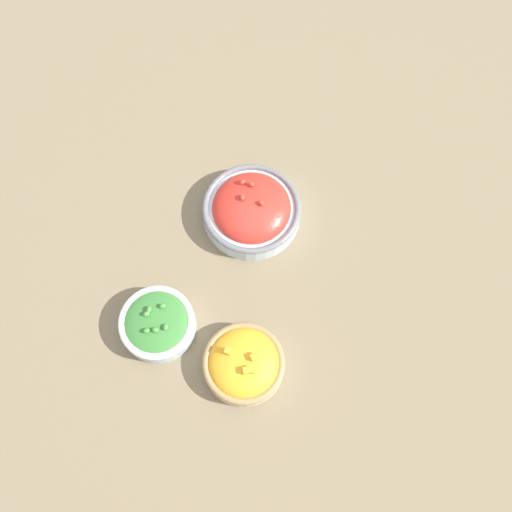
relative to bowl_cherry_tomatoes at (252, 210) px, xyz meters
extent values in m
plane|color=#75664C|center=(-0.09, -0.02, -0.03)|extent=(3.00, 3.00, 0.00)
cylinder|color=#B2C1CC|center=(0.00, 0.00, -0.01)|extent=(0.18, 0.18, 0.03)
torus|color=slate|center=(0.00, 0.00, 0.01)|extent=(0.18, 0.18, 0.01)
ellipsoid|color=red|center=(0.00, 0.00, 0.01)|extent=(0.14, 0.14, 0.06)
ellipsoid|color=red|center=(0.00, 0.02, 0.04)|extent=(0.01, 0.01, 0.01)
ellipsoid|color=red|center=(0.04, 0.02, 0.04)|extent=(0.01, 0.01, 0.01)
ellipsoid|color=red|center=(0.00, -0.01, 0.04)|extent=(0.01, 0.01, 0.01)
ellipsoid|color=red|center=(0.03, 0.00, 0.04)|extent=(0.01, 0.01, 0.01)
cylinder|color=beige|center=(-0.28, -0.02, -0.01)|extent=(0.14, 0.14, 0.03)
torus|color=#997A4C|center=(-0.28, -0.02, 0.00)|extent=(0.14, 0.14, 0.01)
ellipsoid|color=orange|center=(-0.28, -0.02, 0.00)|extent=(0.12, 0.12, 0.05)
cube|color=#F4A828|center=(-0.27, 0.01, 0.03)|extent=(0.01, 0.01, 0.01)
cube|color=#F4A828|center=(-0.29, -0.02, 0.03)|extent=(0.01, 0.01, 0.01)
cube|color=#F4A828|center=(-0.27, -0.03, 0.03)|extent=(0.01, 0.01, 0.01)
cube|color=#F4A828|center=(-0.29, -0.03, 0.03)|extent=(0.01, 0.01, 0.01)
cylinder|color=#B2C1CC|center=(-0.23, 0.14, -0.01)|extent=(0.13, 0.13, 0.03)
torus|color=silver|center=(-0.23, 0.14, 0.01)|extent=(0.13, 0.13, 0.01)
ellipsoid|color=#387533|center=(-0.23, 0.14, 0.01)|extent=(0.11, 0.11, 0.03)
ellipsoid|color=#47893D|center=(-0.24, 0.12, 0.02)|extent=(0.01, 0.01, 0.01)
ellipsoid|color=#47893D|center=(-0.21, 0.15, 0.02)|extent=(0.01, 0.01, 0.01)
ellipsoid|color=#47893D|center=(-0.20, 0.13, 0.02)|extent=(0.01, 0.01, 0.01)
ellipsoid|color=#47893D|center=(-0.24, 0.13, 0.02)|extent=(0.01, 0.01, 0.01)
ellipsoid|color=#47893D|center=(-0.25, 0.15, 0.02)|extent=(0.01, 0.01, 0.01)
ellipsoid|color=#47893D|center=(-0.22, 0.15, 0.02)|extent=(0.01, 0.01, 0.01)
camera|label=1|loc=(-0.44, -0.06, 0.94)|focal=40.00mm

